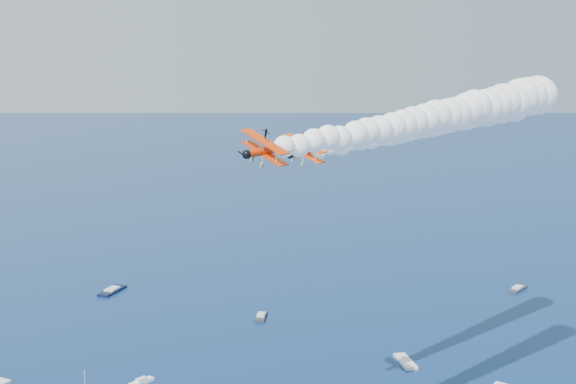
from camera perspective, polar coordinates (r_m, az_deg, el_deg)
name	(u,v)px	position (r m, az deg, el deg)	size (l,w,h in m)	color
biplane_lead	(305,151)	(124.55, 1.28, 3.01)	(7.79, 8.74, 5.26)	#F54705
biplane_trail	(266,151)	(98.38, -1.63, 3.07)	(7.22, 8.10, 4.88)	#E23604
smoke_trail_lead	(430,124)	(149.01, 10.43, 4.95)	(64.46, 23.81, 12.12)	white
smoke_trail_trail	(430,118)	(121.66, 10.46, 5.41)	(64.96, 21.99, 12.12)	white
spectator_boats	(23,358)	(194.43, -19.00, -11.51)	(236.44, 184.58, 0.70)	silver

